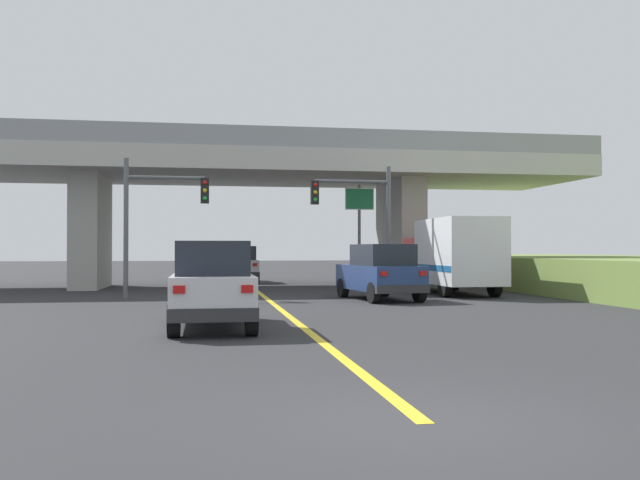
% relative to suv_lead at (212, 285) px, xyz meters
% --- Properties ---
extents(ground, '(160.00, 160.00, 0.00)m').
position_rel_suv_lead_xyz_m(ground, '(2.11, 18.11, -1.01)').
color(ground, '#2B2B2D').
extents(overpass_bridge, '(32.70, 8.43, 7.27)m').
position_rel_suv_lead_xyz_m(overpass_bridge, '(2.11, 18.11, 4.27)').
color(overpass_bridge, '#B7B5AD').
rests_on(overpass_bridge, ground).
extents(lane_divider_stripe, '(0.20, 24.69, 0.01)m').
position_rel_suv_lead_xyz_m(lane_divider_stripe, '(2.11, 3.03, -1.01)').
color(lane_divider_stripe, yellow).
rests_on(lane_divider_stripe, ground).
extents(suv_lead, '(1.87, 4.57, 2.02)m').
position_rel_suv_lead_xyz_m(suv_lead, '(0.00, 0.00, 0.00)').
color(suv_lead, silver).
rests_on(suv_lead, ground).
extents(suv_crossing, '(2.48, 4.56, 2.02)m').
position_rel_suv_lead_xyz_m(suv_crossing, '(6.13, 8.15, -0.00)').
color(suv_crossing, navy).
rests_on(suv_crossing, ground).
extents(box_truck, '(2.33, 6.56, 3.07)m').
position_rel_suv_lead_xyz_m(box_truck, '(9.90, 10.87, 0.60)').
color(box_truck, red).
rests_on(box_truck, ground).
extents(sedan_oncoming, '(2.00, 4.71, 2.02)m').
position_rel_suv_lead_xyz_m(sedan_oncoming, '(1.73, 22.63, 0.00)').
color(sedan_oncoming, silver).
rests_on(sedan_oncoming, ground).
extents(traffic_signal_nearside, '(3.33, 0.36, 5.25)m').
position_rel_suv_lead_xyz_m(traffic_signal_nearside, '(6.15, 11.34, 2.36)').
color(traffic_signal_nearside, '#56595E').
rests_on(traffic_signal_nearside, ground).
extents(traffic_signal_farside, '(3.15, 0.36, 5.25)m').
position_rel_suv_lead_xyz_m(traffic_signal_farside, '(-2.00, 10.38, 2.32)').
color(traffic_signal_farside, '#56595E').
rests_on(traffic_signal_farside, ground).
extents(highway_sign, '(1.40, 0.17, 4.93)m').
position_rel_suv_lead_xyz_m(highway_sign, '(7.13, 16.01, 2.57)').
color(highway_sign, '#56595E').
rests_on(highway_sign, ground).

